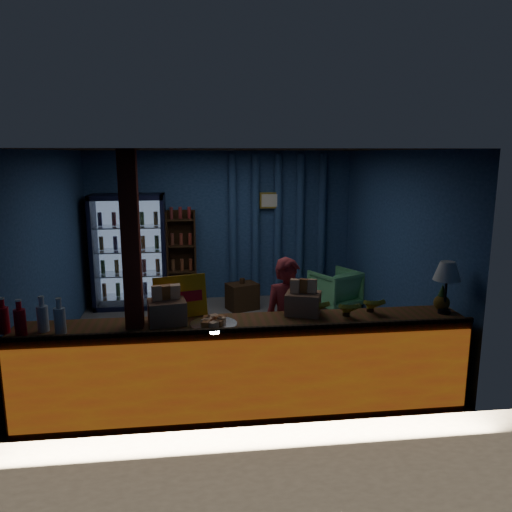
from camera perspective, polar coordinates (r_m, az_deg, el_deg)
The scene contains 19 objects.
ground at distance 7.00m, azimuth -2.83°, elevation -9.76°, with size 4.60×4.60×0.00m, color #515154.
room_walls at distance 6.59m, azimuth -2.96°, elevation 3.04°, with size 4.60×4.60×4.60m.
counter at distance 5.06m, azimuth -1.20°, elevation -12.60°, with size 4.40×0.57×0.99m.
support_post at distance 4.81m, azimuth -13.83°, elevation -3.86°, with size 0.16×0.16×2.60m, color maroon.
beverage_cooler at distance 8.64m, azimuth -14.18°, elevation 0.49°, with size 1.20×0.62×1.90m.
bottle_shelf at distance 8.74m, azimuth -8.49°, elevation -0.08°, with size 0.50×0.28×1.60m.
curtain_folds at distance 8.86m, azimuth 2.51°, elevation 3.51°, with size 1.74×0.14×2.50m.
framed_picture at distance 8.74m, azimuth 1.60°, elevation 6.37°, with size 0.36×0.04×0.28m.
shopkeeper at distance 5.51m, azimuth 3.65°, elevation -7.73°, with size 0.53×0.35×1.46m, color maroon.
green_chair at distance 8.50m, azimuth 9.04°, elevation -3.72°, with size 0.69×0.71×0.64m, color #5EBC77.
side_table at distance 8.33m, azimuth -1.58°, elevation -4.61°, with size 0.58×0.50×0.53m.
yellow_sign at distance 5.02m, azimuth -8.63°, elevation -4.63°, with size 0.54×0.25×0.42m.
soda_bottles at distance 4.99m, azimuth -24.27°, elevation -6.58°, with size 0.62×0.18×0.33m.
snack_box_left at distance 4.89m, azimuth -10.14°, elevation -6.09°, with size 0.39×0.34×0.37m.
snack_box_centre at distance 5.11m, azimuth 5.41°, elevation -5.23°, with size 0.42×0.38×0.36m.
pastry_tray at distance 4.79m, azimuth -4.87°, elevation -7.67°, with size 0.45×0.45×0.07m.
banana_bunches at distance 5.14m, azimuth 10.21°, elevation -5.69°, with size 0.83×0.31×0.18m.
table_lamp at distance 5.38m, azimuth 21.01°, elevation -1.84°, with size 0.28×0.28×0.54m.
pineapple at distance 5.51m, azimuth 20.47°, elevation -4.77°, with size 0.16×0.16×0.28m.
Camera 1 is at (-0.47, -6.50, 2.56)m, focal length 35.00 mm.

